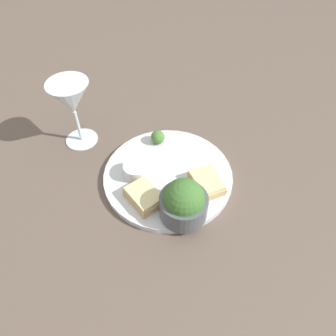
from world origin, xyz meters
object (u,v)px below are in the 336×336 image
(salad_bowl, at_px, (184,202))
(wine_glass, at_px, (71,100))
(cheese_toast_near, at_px, (144,196))
(sauce_ramekin, at_px, (136,169))
(cheese_toast_far, at_px, (207,183))

(salad_bowl, xyz_separation_m, wine_glass, (-0.24, -0.24, 0.07))
(salad_bowl, bearing_deg, cheese_toast_near, -114.30)
(salad_bowl, height_order, wine_glass, wine_glass)
(sauce_ramekin, relative_size, cheese_toast_far, 0.60)
(cheese_toast_near, xyz_separation_m, cheese_toast_far, (-0.03, 0.13, 0.00))
(salad_bowl, distance_m, wine_glass, 0.34)
(cheese_toast_near, bearing_deg, cheese_toast_far, 103.41)
(cheese_toast_near, bearing_deg, wine_glass, -141.37)
(cheese_toast_near, distance_m, wine_glass, 0.27)
(cheese_toast_far, bearing_deg, salad_bowl, -38.99)
(cheese_toast_near, relative_size, cheese_toast_far, 1.05)
(salad_bowl, relative_size, wine_glass, 0.58)
(salad_bowl, xyz_separation_m, cheese_toast_far, (-0.07, 0.05, -0.03))
(sauce_ramekin, xyz_separation_m, cheese_toast_far, (0.04, 0.15, -0.00))
(salad_bowl, bearing_deg, cheese_toast_far, 141.01)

